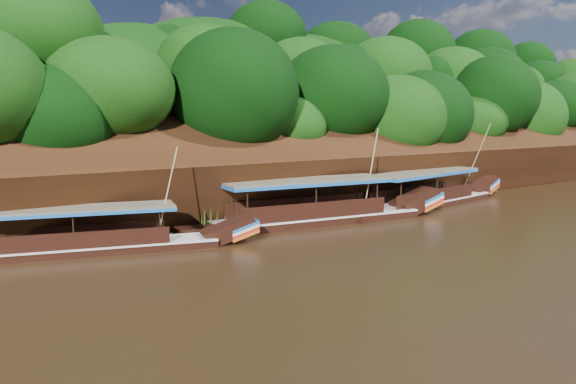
% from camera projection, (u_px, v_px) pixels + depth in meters
% --- Properties ---
extents(ground, '(160.00, 160.00, 0.00)m').
position_uv_depth(ground, '(406.00, 246.00, 27.85)').
color(ground, black).
rests_on(ground, ground).
extents(riverbank, '(120.00, 30.06, 19.40)m').
position_uv_depth(riverbank, '(197.00, 172.00, 45.86)').
color(riverbank, black).
rests_on(riverbank, ground).
extents(boat_0, '(16.00, 4.50, 6.35)m').
position_uv_depth(boat_0, '(436.00, 197.00, 40.75)').
color(boat_0, black).
rests_on(boat_0, ground).
extents(boat_1, '(15.79, 4.49, 6.20)m').
position_uv_depth(boat_1, '(330.00, 212.00, 34.08)').
color(boat_1, black).
rests_on(boat_1, ground).
extents(boat_2, '(13.85, 5.71, 5.34)m').
position_uv_depth(boat_2, '(107.00, 241.00, 26.65)').
color(boat_2, black).
rests_on(boat_2, ground).
extents(reeds, '(49.54, 2.52, 2.04)m').
position_uv_depth(reeds, '(259.00, 209.00, 33.78)').
color(reeds, '#2B5715').
rests_on(reeds, ground).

